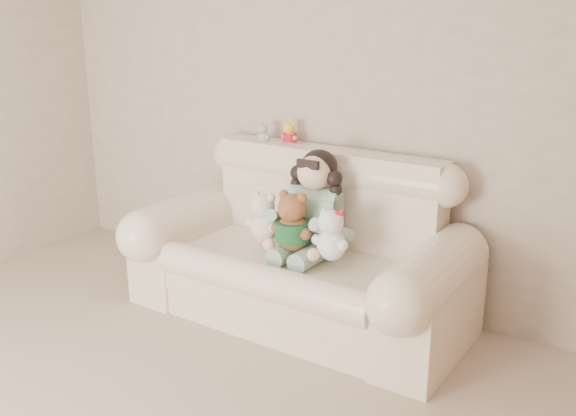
{
  "coord_description": "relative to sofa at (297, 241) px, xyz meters",
  "views": [
    {
      "loc": [
        2.22,
        -1.14,
        1.87
      ],
      "look_at": [
        0.19,
        1.9,
        0.75
      ],
      "focal_mm": 40.37,
      "sensor_mm": 36.0,
      "label": 1
    }
  ],
  "objects": [
    {
      "name": "wall_back",
      "position": [
        -0.19,
        0.5,
        0.78
      ],
      "size": [
        4.5,
        0.0,
        4.5
      ],
      "primitive_type": "plane",
      "rotation": [
        1.57,
        0.0,
        0.0
      ],
      "color": "#C4B09B",
      "rests_on": "ground"
    },
    {
      "name": "yellow_mini_bear",
      "position": [
        -0.31,
        0.38,
        0.59
      ],
      "size": [
        0.15,
        0.13,
        0.19
      ],
      "primitive_type": null,
      "rotation": [
        0.0,
        0.0,
        -0.34
      ],
      "color": "yellow",
      "rests_on": "sofa"
    },
    {
      "name": "brown_teddy",
      "position": [
        0.05,
        -0.12,
        0.2
      ],
      "size": [
        0.33,
        0.29,
        0.43
      ],
      "primitive_type": null,
      "rotation": [
        0.0,
        0.0,
        0.35
      ],
      "color": "brown",
      "rests_on": "sofa"
    },
    {
      "name": "sofa",
      "position": [
        0.0,
        0.0,
        0.0
      ],
      "size": [
        2.1,
        0.95,
        1.03
      ],
      "primitive_type": null,
      "color": "#F2DDC3",
      "rests_on": "floor"
    },
    {
      "name": "seated_child",
      "position": [
        0.07,
        0.08,
        0.24
      ],
      "size": [
        0.46,
        0.53,
        0.66
      ],
      "primitive_type": null,
      "rotation": [
        0.0,
        0.0,
        0.13
      ],
      "color": "#357656",
      "rests_on": "sofa"
    },
    {
      "name": "white_cat",
      "position": [
        0.31,
        -0.12,
        0.17
      ],
      "size": [
        0.26,
        0.22,
        0.36
      ],
      "primitive_type": null,
      "rotation": [
        0.0,
        0.0,
        -0.21
      ],
      "color": "white",
      "rests_on": "sofa"
    },
    {
      "name": "cream_teddy",
      "position": [
        -0.18,
        -0.09,
        0.17
      ],
      "size": [
        0.27,
        0.22,
        0.37
      ],
      "primitive_type": null,
      "rotation": [
        0.0,
        0.0,
        -0.17
      ],
      "color": "white",
      "rests_on": "sofa"
    },
    {
      "name": "grey_mini_plush",
      "position": [
        -0.49,
        0.35,
        0.57
      ],
      "size": [
        0.12,
        0.11,
        0.16
      ],
      "primitive_type": null,
      "rotation": [
        0.0,
        0.0,
        0.32
      ],
      "color": "silver",
      "rests_on": "sofa"
    }
  ]
}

